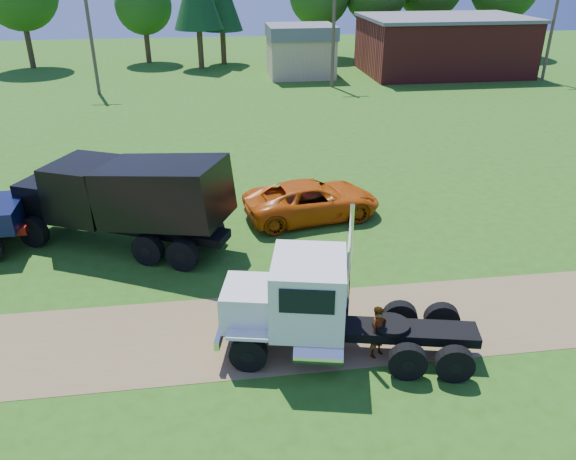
{
  "coord_description": "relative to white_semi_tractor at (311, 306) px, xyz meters",
  "views": [
    {
      "loc": [
        -4.79,
        -14.25,
        10.59
      ],
      "look_at": [
        -2.27,
        3.8,
        1.6
      ],
      "focal_mm": 35.0,
      "sensor_mm": 36.0,
      "label": 1
    }
  ],
  "objects": [
    {
      "name": "orange_pickup",
      "position": [
        1.69,
        9.19,
        -0.7
      ],
      "size": [
        6.38,
        3.77,
        1.67
      ],
      "primitive_type": "imported",
      "rotation": [
        0.0,
        0.0,
        1.75
      ],
      "color": "#C64F09",
      "rests_on": "ground"
    },
    {
      "name": "dirt_track",
      "position": [
        2.28,
        1.05,
        -1.53
      ],
      "size": [
        120.0,
        4.2,
        0.01
      ],
      "primitive_type": "cube",
      "color": "brown",
      "rests_on": "ground"
    },
    {
      "name": "spectator_a",
      "position": [
        1.88,
        -0.54,
        -0.71
      ],
      "size": [
        0.72,
        0.67,
        1.66
      ],
      "primitive_type": "imported",
      "rotation": [
        0.0,
        0.0,
        0.6
      ],
      "color": "#999999",
      "rests_on": "ground"
    },
    {
      "name": "spectator_b",
      "position": [
        -2.76,
        7.79,
        -0.54
      ],
      "size": [
        1.23,
        1.2,
        1.99
      ],
      "primitive_type": "imported",
      "rotation": [
        0.0,
        0.0,
        3.84
      ],
      "color": "#999999",
      "rests_on": "ground"
    },
    {
      "name": "ground",
      "position": [
        2.28,
        1.05,
        -1.54
      ],
      "size": [
        140.0,
        140.0,
        0.0
      ],
      "primitive_type": "plane",
      "color": "#2C5612",
      "rests_on": "ground"
    },
    {
      "name": "tan_shed",
      "position": [
        6.28,
        41.05,
        0.89
      ],
      "size": [
        6.2,
        5.4,
        4.7
      ],
      "color": "tan",
      "rests_on": "ground"
    },
    {
      "name": "brick_building",
      "position": [
        20.28,
        41.05,
        1.12
      ],
      "size": [
        15.4,
        10.4,
        5.3
      ],
      "color": "maroon",
      "rests_on": "ground"
    },
    {
      "name": "white_semi_tractor",
      "position": [
        0.0,
        0.0,
        0.0
      ],
      "size": [
        7.62,
        3.89,
        4.5
      ],
      "rotation": [
        0.0,
        0.0,
        -0.22
      ],
      "color": "black",
      "rests_on": "ground"
    },
    {
      "name": "utility_poles",
      "position": [
        8.28,
        36.05,
        3.18
      ],
      "size": [
        42.2,
        0.28,
        9.0
      ],
      "color": "brown",
      "rests_on": "ground"
    },
    {
      "name": "black_dump_truck",
      "position": [
        -5.93,
        7.55,
        0.59
      ],
      "size": [
        8.88,
        5.99,
        3.86
      ],
      "rotation": [
        0.0,
        0.0,
        -0.43
      ],
      "color": "black",
      "rests_on": "ground"
    }
  ]
}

